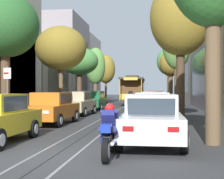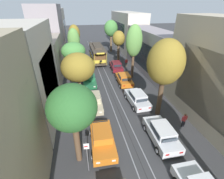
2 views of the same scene
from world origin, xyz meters
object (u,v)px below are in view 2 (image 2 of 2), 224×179
(street_tree_kerb_left_near, at_px, (72,108))
(pedestrian_on_right_pavement, at_px, (126,62))
(street_tree_kerb_right_mid, at_px, (134,42))
(pedestrian_on_left_pavement, at_px, (184,120))
(parked_car_white_second_right, at_px, (162,133))
(street_tree_kerb_right_far, at_px, (111,29))
(parked_car_white_mid_right, at_px, (137,98))
(parked_car_green_fourth_left, at_px, (89,80))
(street_tree_kerb_right_fourth, at_px, (119,39))
(street_tree_kerb_left_fourth, at_px, (74,40))
(street_tree_kerb_right_second, at_px, (166,63))
(parked_car_orange_second_left, at_px, (102,138))
(street_sign_post, at_px, (87,154))
(cable_car_trolley, at_px, (97,53))
(street_tree_kerb_left_mid, at_px, (73,51))
(street_tree_kerb_left_second, at_px, (78,68))
(street_tree_kerb_left_far, at_px, (74,34))
(parked_car_maroon_fifth_right, at_px, (116,66))
(parked_car_beige_mid_left, at_px, (94,101))
(parked_car_orange_fourth_right, at_px, (124,79))

(street_tree_kerb_left_near, distance_m, pedestrian_on_right_pavement, 21.78)
(street_tree_kerb_right_mid, relative_size, pedestrian_on_left_pavement, 5.26)
(parked_car_white_second_right, relative_size, pedestrian_on_left_pavement, 2.83)
(street_tree_kerb_right_far, relative_size, pedestrian_on_left_pavement, 4.78)
(parked_car_white_mid_right, bearing_deg, parked_car_green_fourth_left, 128.66)
(street_tree_kerb_right_fourth, bearing_deg, parked_car_green_fourth_left, -123.95)
(street_tree_kerb_left_fourth, height_order, pedestrian_on_right_pavement, street_tree_kerb_left_fourth)
(parked_car_white_second_right, bearing_deg, street_tree_kerb_right_second, 67.61)
(street_tree_kerb_right_far, height_order, pedestrian_on_left_pavement, street_tree_kerb_right_far)
(parked_car_orange_second_left, bearing_deg, street_sign_post, -122.51)
(parked_car_orange_second_left, distance_m, cable_car_trolley, 23.33)
(street_tree_kerb_left_fourth, distance_m, street_tree_kerb_right_mid, 13.33)
(parked_car_white_mid_right, height_order, street_tree_kerb_right_second, street_tree_kerb_right_second)
(parked_car_white_mid_right, xyz_separation_m, street_tree_kerb_right_mid, (1.94, 7.79, 4.89))
(street_tree_kerb_right_mid, distance_m, street_sign_post, 17.89)
(street_tree_kerb_left_mid, bearing_deg, street_tree_kerb_left_second, -86.35)
(parked_car_orange_second_left, xyz_separation_m, street_tree_kerb_left_far, (-1.78, 30.65, 3.74))
(parked_car_maroon_fifth_right, xyz_separation_m, pedestrian_on_left_pavement, (2.82, -16.22, 0.07))
(parked_car_beige_mid_left, distance_m, pedestrian_on_left_pavement, 9.58)
(parked_car_beige_mid_left, bearing_deg, street_tree_kerb_left_near, -105.29)
(parked_car_beige_mid_left, xyz_separation_m, parked_car_green_fourth_left, (0.04, 5.93, 0.00))
(street_tree_kerb_right_mid, height_order, pedestrian_on_left_pavement, street_tree_kerb_right_mid)
(parked_car_maroon_fifth_right, distance_m, street_tree_kerb_left_mid, 8.21)
(parked_car_orange_fourth_right, xyz_separation_m, street_tree_kerb_left_near, (-6.96, -12.05, 3.93))
(street_sign_post, bearing_deg, street_tree_kerb_left_near, 118.84)
(street_tree_kerb_left_mid, xyz_separation_m, cable_car_trolley, (4.51, 8.29, -2.65))
(parked_car_white_mid_right, height_order, pedestrian_on_right_pavement, pedestrian_on_right_pavement)
(street_tree_kerb_left_second, distance_m, cable_car_trolley, 17.09)
(parked_car_orange_fourth_right, xyz_separation_m, parked_car_maroon_fifth_right, (0.16, 5.84, 0.00))
(pedestrian_on_right_pavement, bearing_deg, street_tree_kerb_right_mid, -95.83)
(street_tree_kerb_right_fourth, bearing_deg, street_tree_kerb_right_far, 89.22)
(street_tree_kerb_left_far, xyz_separation_m, street_sign_post, (0.45, -32.73, -2.84))
(street_tree_kerb_right_second, xyz_separation_m, pedestrian_on_left_pavement, (1.43, -2.49, -4.87))
(street_tree_kerb_right_second, xyz_separation_m, street_tree_kerb_right_mid, (0.39, 10.06, -0.05))
(parked_car_beige_mid_left, distance_m, street_tree_kerb_right_mid, 11.31)
(parked_car_maroon_fifth_right, xyz_separation_m, street_tree_kerb_left_near, (-7.12, -17.88, 3.93))
(parked_car_maroon_fifth_right, bearing_deg, street_tree_kerb_left_fourth, 138.72)
(parked_car_white_second_right, bearing_deg, parked_car_maroon_fifth_right, 89.61)
(parked_car_white_second_right, relative_size, street_tree_kerb_left_far, 0.67)
(parked_car_beige_mid_left, xyz_separation_m, street_sign_post, (-1.24, -7.96, 0.90))
(street_tree_kerb_right_second, height_order, street_tree_kerb_right_fourth, street_tree_kerb_right_second)
(parked_car_maroon_fifth_right, xyz_separation_m, street_tree_kerb_left_far, (-6.94, 13.71, 3.74))
(parked_car_beige_mid_left, height_order, cable_car_trolley, cable_car_trolley)
(parked_car_beige_mid_left, height_order, street_tree_kerb_right_mid, street_tree_kerb_right_mid)
(parked_car_orange_fourth_right, distance_m, pedestrian_on_right_pavement, 7.62)
(parked_car_orange_second_left, xyz_separation_m, pedestrian_on_right_pavement, (7.46, 18.32, 0.10))
(parked_car_white_second_right, xyz_separation_m, street_tree_kerb_right_fourth, (1.78, 22.48, 3.71))
(street_tree_kerb_left_mid, xyz_separation_m, street_tree_kerb_right_second, (8.52, -11.67, 1.43))
(parked_car_beige_mid_left, relative_size, street_tree_kerb_right_second, 0.55)
(pedestrian_on_left_pavement, bearing_deg, street_tree_kerb_left_near, -170.50)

